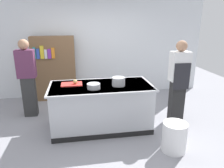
{
  "coord_description": "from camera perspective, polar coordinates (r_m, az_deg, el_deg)",
  "views": [
    {
      "loc": [
        -0.43,
        -3.82,
        2.13
      ],
      "look_at": [
        0.25,
        0.2,
        0.85
      ],
      "focal_mm": 33.67,
      "sensor_mm": 36.0,
      "label": 1
    }
  ],
  "objects": [
    {
      "name": "stock_pot",
      "position": [
        3.99,
        1.76,
        0.7
      ],
      "size": [
        0.31,
        0.25,
        0.17
      ],
      "color": "#B7BABF",
      "rests_on": "counter_island"
    },
    {
      "name": "onion",
      "position": [
        4.1,
        -9.98,
        0.62
      ],
      "size": [
        0.08,
        0.08,
        0.08
      ],
      "primitive_type": "sphere",
      "color": "tan",
      "rests_on": "cutting_board"
    },
    {
      "name": "person_chef",
      "position": [
        4.54,
        17.62,
        1.05
      ],
      "size": [
        0.38,
        0.25,
        1.72
      ],
      "rotation": [
        0.0,
        0.0,
        1.59
      ],
      "color": "black",
      "rests_on": "ground_plane"
    },
    {
      "name": "mixing_bowl",
      "position": [
        3.84,
        -5.02,
        -0.57
      ],
      "size": [
        0.24,
        0.24,
        0.1
      ],
      "primitive_type": "cylinder",
      "color": "#B7BABF",
      "rests_on": "counter_island"
    },
    {
      "name": "counter_island",
      "position": [
        4.19,
        -2.93,
        -6.01
      ],
      "size": [
        1.98,
        0.98,
        0.9
      ],
      "color": "#B7BABF",
      "rests_on": "ground_plane"
    },
    {
      "name": "cutting_board",
      "position": [
        4.14,
        -10.89,
        -0.05
      ],
      "size": [
        0.4,
        0.28,
        0.02
      ],
      "primitive_type": "cube",
      "color": "red",
      "rests_on": "counter_island"
    },
    {
      "name": "trash_bin",
      "position": [
        3.72,
        16.56,
        -13.64
      ],
      "size": [
        0.4,
        0.4,
        0.51
      ],
      "primitive_type": "cylinder",
      "color": "white",
      "rests_on": "ground_plane"
    },
    {
      "name": "person_guest",
      "position": [
        4.93,
        -22.0,
        1.83
      ],
      "size": [
        0.38,
        0.24,
        1.72
      ],
      "rotation": [
        0.0,
        0.0,
        -1.5
      ],
      "color": "#303030",
      "rests_on": "ground_plane"
    },
    {
      "name": "back_wall",
      "position": [
        5.97,
        -5.51,
        11.28
      ],
      "size": [
        6.4,
        0.12,
        3.0
      ],
      "primitive_type": "cube",
      "color": "silver",
      "rests_on": "ground_plane"
    },
    {
      "name": "bookshelf",
      "position": [
        5.8,
        -15.38,
        4.06
      ],
      "size": [
        1.1,
        0.31,
        1.7
      ],
      "color": "brown",
      "rests_on": "ground_plane"
    },
    {
      "name": "ground_plane",
      "position": [
        4.4,
        -2.84,
        -11.58
      ],
      "size": [
        10.0,
        10.0,
        0.0
      ],
      "primitive_type": "plane",
      "color": "gray"
    }
  ]
}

